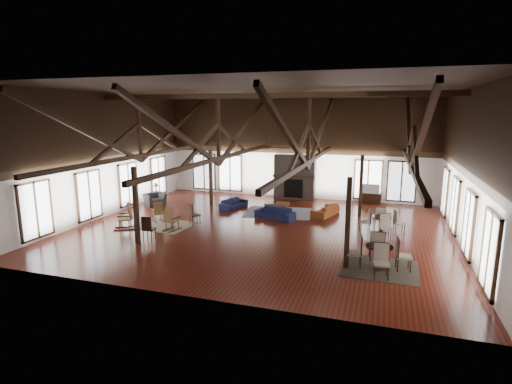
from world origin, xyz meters
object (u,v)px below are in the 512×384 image
(sofa_navy_front, at_px, (275,213))
(armchair, at_px, (155,200))
(tv_console, at_px, (370,198))
(cafe_table_near, at_px, (379,253))
(cafe_table_far, at_px, (382,222))
(sofa_navy_left, at_px, (234,203))
(sofa_orange, at_px, (325,210))
(coffee_table, at_px, (277,204))

(sofa_navy_front, distance_m, armchair, 7.09)
(tv_console, bearing_deg, cafe_table_near, -86.34)
(cafe_table_far, relative_size, tv_console, 1.71)
(sofa_navy_front, xyz_separation_m, sofa_navy_left, (-2.71, 1.45, -0.03))
(sofa_orange, height_order, coffee_table, sofa_orange)
(armchair, height_order, cafe_table_near, cafe_table_near)
(tv_console, bearing_deg, armchair, -158.99)
(cafe_table_far, bearing_deg, cafe_table_near, -90.79)
(armchair, distance_m, tv_console, 12.10)
(sofa_navy_front, xyz_separation_m, cafe_table_far, (4.94, -0.79, 0.21))
(sofa_orange, bearing_deg, sofa_navy_left, -73.96)
(cafe_table_far, bearing_deg, sofa_navy_front, 170.86)
(sofa_navy_front, bearing_deg, tv_console, 64.52)
(sofa_navy_front, distance_m, tv_console, 6.55)
(sofa_navy_left, height_order, armchair, armchair)
(coffee_table, bearing_deg, sofa_orange, -6.58)
(coffee_table, distance_m, cafe_table_near, 8.15)
(sofa_navy_front, height_order, armchair, armchair)
(cafe_table_near, distance_m, tv_console, 10.02)
(sofa_navy_front, xyz_separation_m, tv_console, (4.24, 4.99, 0.00))
(sofa_navy_left, distance_m, sofa_orange, 4.93)
(cafe_table_near, bearing_deg, sofa_navy_front, 134.25)
(sofa_navy_front, relative_size, cafe_table_far, 0.99)
(cafe_table_near, xyz_separation_m, tv_console, (-0.64, 10.00, -0.26))
(armchair, xyz_separation_m, cafe_table_near, (11.94, -5.66, 0.20))
(armchair, bearing_deg, sofa_navy_left, -46.31)
(sofa_navy_left, bearing_deg, sofa_orange, -73.40)
(sofa_orange, xyz_separation_m, armchair, (-9.28, -0.77, 0.06))
(cafe_table_near, xyz_separation_m, cafe_table_far, (0.06, 4.21, -0.05))
(sofa_navy_left, bearing_deg, cafe_table_far, -89.45)
(coffee_table, xyz_separation_m, armchair, (-6.80, -0.68, -0.09))
(cafe_table_far, bearing_deg, sofa_orange, 140.81)
(sofa_orange, height_order, cafe_table_far, cafe_table_far)
(tv_console, bearing_deg, sofa_orange, -119.54)
(cafe_table_near, distance_m, cafe_table_far, 4.21)
(sofa_navy_left, relative_size, armchair, 1.67)
(cafe_table_far, bearing_deg, coffee_table, 157.81)
(armchair, bearing_deg, sofa_navy_front, -61.95)
(sofa_orange, bearing_deg, cafe_table_near, 38.81)
(sofa_orange, relative_size, coffee_table, 1.42)
(sofa_navy_left, relative_size, cafe_table_near, 0.82)
(sofa_orange, bearing_deg, tv_console, 166.79)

